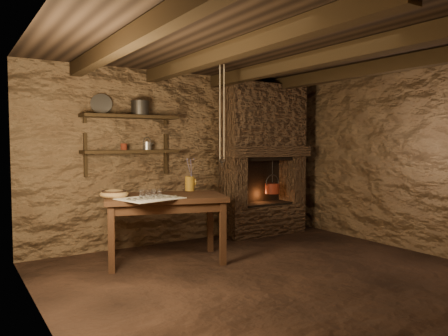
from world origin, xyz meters
TOP-DOWN VIEW (x-y plane):
  - floor at (0.00, 0.00)m, footprint 4.50×4.50m
  - back_wall at (0.00, 2.00)m, footprint 4.50×0.04m
  - left_wall at (-2.25, 0.00)m, footprint 0.04×4.00m
  - right_wall at (2.25, 0.00)m, footprint 0.04×4.00m
  - ceiling at (0.00, 0.00)m, footprint 4.50×4.00m
  - beam_far_left at (-1.50, 0.00)m, footprint 0.14×3.95m
  - beam_mid_left at (-0.50, 0.00)m, footprint 0.14×3.95m
  - beam_mid_right at (0.50, 0.00)m, footprint 0.14×3.95m
  - beam_far_right at (1.50, 0.00)m, footprint 0.14×3.95m
  - shelf_lower at (-0.85, 1.84)m, footprint 1.25×0.30m
  - shelf_upper at (-0.85, 1.84)m, footprint 1.25×0.30m
  - hearth at (1.25, 1.77)m, footprint 1.43×0.51m
  - work_table at (-0.70, 1.13)m, footprint 1.56×1.17m
  - linen_cloth at (-0.98, 0.91)m, footprint 0.74×0.65m
  - pewter_cutlery_row at (-0.98, 0.89)m, footprint 0.56×0.33m
  - drinking_glasses at (-0.96, 1.04)m, footprint 0.20×0.06m
  - stoneware_jug at (-0.22, 1.39)m, footprint 0.14×0.14m
  - wooden_bowl at (-1.28, 1.23)m, footprint 0.42×0.42m
  - iron_stockpot at (-0.72, 1.84)m, footprint 0.24×0.24m
  - tin_pan at (-1.20, 1.94)m, footprint 0.29×0.18m
  - small_kettle at (-0.63, 1.84)m, footprint 0.19×0.16m
  - rusty_tin at (-0.94, 1.84)m, footprint 0.09×0.09m
  - red_pot at (1.39, 1.72)m, footprint 0.29×0.29m
  - hanging_ropes at (0.05, 1.05)m, footprint 0.08×0.08m

SIDE VIEW (x-z plane):
  - floor at x=0.00m, z-range 0.00..0.00m
  - work_table at x=-0.70m, z-range 0.03..0.82m
  - red_pot at x=1.39m, z-range 0.44..0.98m
  - linen_cloth at x=-0.98m, z-range 0.79..0.80m
  - pewter_cutlery_row at x=-0.98m, z-range 0.80..0.81m
  - wooden_bowl at x=-1.28m, z-range 0.77..0.89m
  - drinking_glasses at x=-0.96m, z-range 0.80..0.88m
  - stoneware_jug at x=-0.22m, z-range 0.76..1.19m
  - back_wall at x=0.00m, z-range 0.00..2.40m
  - left_wall at x=-2.25m, z-range 0.00..2.40m
  - right_wall at x=2.25m, z-range 0.00..2.40m
  - hearth at x=1.25m, z-range 0.08..2.38m
  - shelf_lower at x=-0.85m, z-range 1.28..1.32m
  - rusty_tin at x=-0.94m, z-range 1.32..1.40m
  - small_kettle at x=-0.63m, z-range 1.29..1.45m
  - shelf_upper at x=-0.85m, z-range 1.73..1.77m
  - hanging_ropes at x=0.05m, z-range 1.20..2.40m
  - iron_stockpot at x=-0.72m, z-range 1.77..1.94m
  - tin_pan at x=-1.20m, z-range 1.77..2.04m
  - beam_far_left at x=-1.50m, z-range 2.23..2.39m
  - beam_mid_left at x=-0.50m, z-range 2.23..2.39m
  - beam_mid_right at x=0.50m, z-range 2.23..2.39m
  - beam_far_right at x=1.50m, z-range 2.23..2.39m
  - ceiling at x=0.00m, z-range 2.38..2.42m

